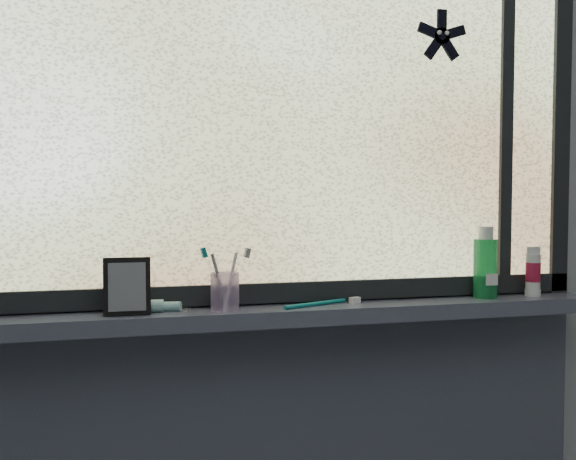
# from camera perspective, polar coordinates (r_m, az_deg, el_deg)

# --- Properties ---
(wall_back) EXTENTS (3.00, 0.01, 2.50)m
(wall_back) POSITION_cam_1_polar(r_m,az_deg,el_deg) (1.66, 0.46, 1.49)
(wall_back) COLOR #9EA3A8
(wall_back) RESTS_ON ground
(windowsill) EXTENTS (1.62, 0.14, 0.04)m
(windowsill) POSITION_cam_1_polar(r_m,az_deg,el_deg) (1.62, 1.15, -7.47)
(windowsill) COLOR #45495C
(windowsill) RESTS_ON wall_back
(window_pane) EXTENTS (1.50, 0.01, 1.00)m
(window_pane) POSITION_cam_1_polar(r_m,az_deg,el_deg) (1.66, 0.67, 11.20)
(window_pane) COLOR silver
(window_pane) RESTS_ON wall_back
(frame_bottom) EXTENTS (1.60, 0.03, 0.05)m
(frame_bottom) POSITION_cam_1_polar(r_m,az_deg,el_deg) (1.65, 0.70, -5.48)
(frame_bottom) COLOR black
(frame_bottom) RESTS_ON windowsill
(frame_right) EXTENTS (0.05, 0.03, 1.10)m
(frame_right) POSITION_cam_1_polar(r_m,az_deg,el_deg) (2.00, 23.00, 9.54)
(frame_right) COLOR black
(frame_right) RESTS_ON wall_back
(frame_mullion) EXTENTS (0.03, 0.03, 1.00)m
(frame_mullion) POSITION_cam_1_polar(r_m,az_deg,el_deg) (1.90, 18.74, 9.98)
(frame_mullion) COLOR black
(frame_mullion) RESTS_ON wall_back
(starfish_sticker) EXTENTS (0.15, 0.02, 0.15)m
(starfish_sticker) POSITION_cam_1_polar(r_m,az_deg,el_deg) (1.83, 13.50, 16.40)
(starfish_sticker) COLOR black
(starfish_sticker) RESTS_ON window_pane
(vanity_mirror) EXTENTS (0.11, 0.06, 0.13)m
(vanity_mirror) POSITION_cam_1_polar(r_m,az_deg,el_deg) (1.53, -14.12, -4.87)
(vanity_mirror) COLOR black
(vanity_mirror) RESTS_ON windowsill
(toothpaste_tube) EXTENTS (0.17, 0.07, 0.03)m
(toothpaste_tube) POSITION_cam_1_polar(r_m,az_deg,el_deg) (1.56, -11.33, -6.61)
(toothpaste_tube) COLOR white
(toothpaste_tube) RESTS_ON windowsill
(toothbrush_cup) EXTENTS (0.08, 0.08, 0.09)m
(toothbrush_cup) POSITION_cam_1_polar(r_m,az_deg,el_deg) (1.55, -5.64, -5.46)
(toothbrush_cup) COLOR #C1A5DA
(toothbrush_cup) RESTS_ON windowsill
(toothbrush_lying) EXTENTS (0.23, 0.11, 0.02)m
(toothbrush_lying) POSITION_cam_1_polar(r_m,az_deg,el_deg) (1.61, 2.48, -6.47)
(toothbrush_lying) COLOR #0D7475
(toothbrush_lying) RESTS_ON windowsill
(mouthwash_bottle) EXTENTS (0.08, 0.08, 0.16)m
(mouthwash_bottle) POSITION_cam_1_polar(r_m,az_deg,el_deg) (1.81, 17.14, -2.75)
(mouthwash_bottle) COLOR green
(mouthwash_bottle) RESTS_ON windowsill
(cream_tube) EXTENTS (0.05, 0.05, 0.10)m
(cream_tube) POSITION_cam_1_polar(r_m,az_deg,el_deg) (1.89, 20.95, -3.32)
(cream_tube) COLOR silver
(cream_tube) RESTS_ON windowsill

